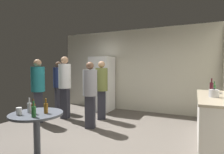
% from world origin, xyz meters
% --- Properties ---
extents(ground_plane, '(5.20, 5.20, 0.10)m').
position_xyz_m(ground_plane, '(0.00, 0.00, -0.05)').
color(ground_plane, '#5B544C').
extents(wall_back, '(5.32, 0.06, 2.70)m').
position_xyz_m(wall_back, '(0.00, 2.63, 1.35)').
color(wall_back, beige).
rests_on(wall_back, ground_plane).
extents(refrigerator, '(0.70, 0.68, 1.80)m').
position_xyz_m(refrigerator, '(-0.94, 2.20, 0.90)').
color(refrigerator, white).
rests_on(refrigerator, ground_plane).
extents(kitchen_counter, '(0.64, 2.00, 0.90)m').
position_xyz_m(kitchen_counter, '(2.28, 0.71, 0.45)').
color(kitchen_counter, beige).
rests_on(kitchen_counter, ground_plane).
extents(kettle, '(0.24, 0.17, 0.18)m').
position_xyz_m(kettle, '(2.23, 0.54, 0.97)').
color(kettle, '#B2B2B7').
rests_on(kettle, kitchen_counter).
extents(wine_bottle_on_counter, '(0.08, 0.08, 0.31)m').
position_xyz_m(wine_bottle_on_counter, '(2.24, 1.23, 1.02)').
color(wine_bottle_on_counter, '#3F141E').
rests_on(wine_bottle_on_counter, kitchen_counter).
extents(beer_bottle_on_counter, '(0.06, 0.06, 0.23)m').
position_xyz_m(beer_bottle_on_counter, '(2.31, 1.44, 0.98)').
color(beer_bottle_on_counter, '#26662D').
rests_on(beer_bottle_on_counter, kitchen_counter).
extents(foreground_table, '(0.80, 0.80, 0.73)m').
position_xyz_m(foreground_table, '(-0.31, -1.17, 0.63)').
color(foreground_table, '#4C515B').
rests_on(foreground_table, ground_plane).
extents(beer_bottle_amber, '(0.06, 0.06, 0.23)m').
position_xyz_m(beer_bottle_amber, '(-0.16, -1.12, 0.82)').
color(beer_bottle_amber, '#8C5919').
rests_on(beer_bottle_amber, foreground_table).
extents(beer_bottle_brown, '(0.06, 0.06, 0.23)m').
position_xyz_m(beer_bottle_brown, '(-0.31, -1.22, 0.82)').
color(beer_bottle_brown, '#593314').
rests_on(beer_bottle_brown, foreground_table).
extents(beer_bottle_green, '(0.06, 0.06, 0.23)m').
position_xyz_m(beer_bottle_green, '(-0.16, -1.35, 0.82)').
color(beer_bottle_green, '#26662D').
rests_on(beer_bottle_green, foreground_table).
extents(beer_bottle_clear, '(0.06, 0.06, 0.23)m').
position_xyz_m(beer_bottle_clear, '(-0.44, -1.18, 0.82)').
color(beer_bottle_clear, silver).
rests_on(beer_bottle_clear, foreground_table).
extents(plastic_cup_white, '(0.08, 0.08, 0.11)m').
position_xyz_m(plastic_cup_white, '(-0.45, -1.36, 0.79)').
color(plastic_cup_white, white).
rests_on(plastic_cup_white, foreground_table).
extents(person_in_gray_shirt, '(0.42, 0.42, 1.58)m').
position_xyz_m(person_in_gray_shirt, '(-0.34, 0.46, 0.92)').
color(person_in_gray_shirt, '#2D2D38').
rests_on(person_in_gray_shirt, ground_plane).
extents(person_in_olive_shirt, '(0.45, 0.45, 1.62)m').
position_xyz_m(person_in_olive_shirt, '(-0.44, 1.23, 0.95)').
color(person_in_olive_shirt, '#2D2D38').
rests_on(person_in_olive_shirt, ground_plane).
extents(person_in_white_shirt, '(0.37, 0.37, 1.75)m').
position_xyz_m(person_in_white_shirt, '(-1.42, 0.86, 1.03)').
color(person_in_white_shirt, '#2D2D38').
rests_on(person_in_white_shirt, ground_plane).
extents(person_in_teal_shirt, '(0.48, 0.48, 1.66)m').
position_xyz_m(person_in_teal_shirt, '(-1.81, 0.27, 0.97)').
color(person_in_teal_shirt, '#2D2D38').
rests_on(person_in_teal_shirt, ground_plane).
extents(person_in_navy_shirt, '(0.46, 0.46, 1.64)m').
position_xyz_m(person_in_navy_shirt, '(-2.11, 1.40, 0.96)').
color(person_in_navy_shirt, '#2D2D38').
rests_on(person_in_navy_shirt, ground_plane).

